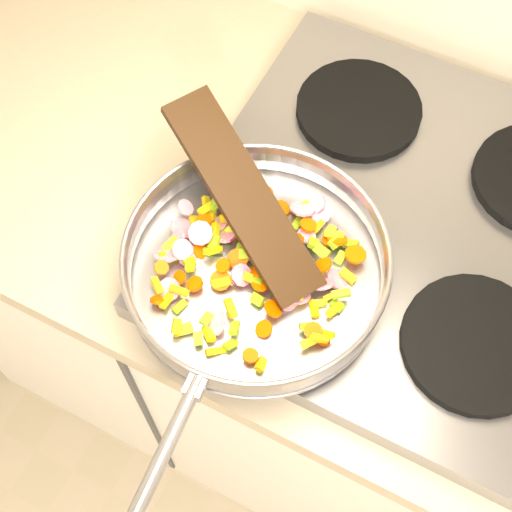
% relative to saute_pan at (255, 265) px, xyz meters
% --- Properties ---
extents(cooktop, '(0.60, 0.60, 0.04)m').
position_rel_saute_pan_xyz_m(cooktop, '(0.15, 0.19, -0.07)').
color(cooktop, '#939399').
rests_on(cooktop, counter_top).
extents(grate_fl, '(0.19, 0.19, 0.02)m').
position_rel_saute_pan_xyz_m(grate_fl, '(0.01, 0.05, -0.04)').
color(grate_fl, black).
rests_on(grate_fl, cooktop).
extents(grate_fr, '(0.19, 0.19, 0.02)m').
position_rel_saute_pan_xyz_m(grate_fr, '(0.29, 0.05, -0.04)').
color(grate_fr, black).
rests_on(grate_fr, cooktop).
extents(grate_bl, '(0.19, 0.19, 0.02)m').
position_rel_saute_pan_xyz_m(grate_bl, '(0.01, 0.33, -0.04)').
color(grate_bl, black).
rests_on(grate_bl, cooktop).
extents(saute_pan, '(0.38, 0.55, 0.06)m').
position_rel_saute_pan_xyz_m(saute_pan, '(0.00, 0.00, 0.00)').
color(saute_pan, '#9E9EA5').
rests_on(saute_pan, grate_fl).
extents(vegetable_heap, '(0.27, 0.28, 0.05)m').
position_rel_saute_pan_xyz_m(vegetable_heap, '(-0.00, 0.02, -0.01)').
color(vegetable_heap, '#7FAC17').
rests_on(vegetable_heap, saute_pan).
extents(wooden_spatula, '(0.28, 0.20, 0.11)m').
position_rel_saute_pan_xyz_m(wooden_spatula, '(-0.05, 0.06, 0.04)').
color(wooden_spatula, black).
rests_on(wooden_spatula, saute_pan).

